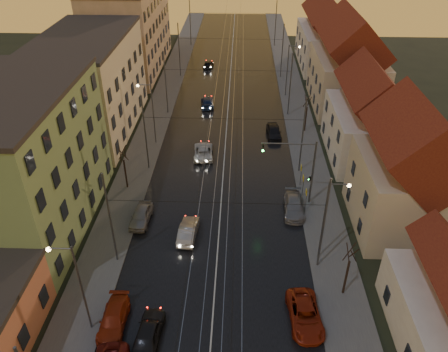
# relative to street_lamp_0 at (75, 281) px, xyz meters

# --- Properties ---
(road) EXTENTS (16.00, 120.00, 0.04)m
(road) POSITION_rel_street_lamp_0_xyz_m (9.10, 38.00, -4.87)
(road) COLOR black
(road) RESTS_ON ground
(sidewalk_left) EXTENTS (4.00, 120.00, 0.15)m
(sidewalk_left) POSITION_rel_street_lamp_0_xyz_m (-0.90, 38.00, -4.81)
(sidewalk_left) COLOR #4C4C4C
(sidewalk_left) RESTS_ON ground
(sidewalk_right) EXTENTS (4.00, 120.00, 0.15)m
(sidewalk_right) POSITION_rel_street_lamp_0_xyz_m (19.10, 38.00, -4.81)
(sidewalk_right) COLOR #4C4C4C
(sidewalk_right) RESTS_ON ground
(tram_rail_0) EXTENTS (0.06, 120.00, 0.03)m
(tram_rail_0) POSITION_rel_street_lamp_0_xyz_m (6.90, 38.00, -4.83)
(tram_rail_0) COLOR gray
(tram_rail_0) RESTS_ON road
(tram_rail_1) EXTENTS (0.06, 120.00, 0.03)m
(tram_rail_1) POSITION_rel_street_lamp_0_xyz_m (8.33, 38.00, -4.83)
(tram_rail_1) COLOR gray
(tram_rail_1) RESTS_ON road
(tram_rail_2) EXTENTS (0.06, 120.00, 0.03)m
(tram_rail_2) POSITION_rel_street_lamp_0_xyz_m (9.87, 38.00, -4.83)
(tram_rail_2) COLOR gray
(tram_rail_2) RESTS_ON road
(tram_rail_3) EXTENTS (0.06, 120.00, 0.03)m
(tram_rail_3) POSITION_rel_street_lamp_0_xyz_m (11.30, 38.00, -4.83)
(tram_rail_3) COLOR gray
(tram_rail_3) RESTS_ON road
(apartment_left_1) EXTENTS (10.00, 18.00, 13.00)m
(apartment_left_1) POSITION_rel_street_lamp_0_xyz_m (-8.40, 12.00, 1.61)
(apartment_left_1) COLOR #6D8A58
(apartment_left_1) RESTS_ON ground
(apartment_left_2) EXTENTS (10.00, 20.00, 12.00)m
(apartment_left_2) POSITION_rel_street_lamp_0_xyz_m (-8.40, 32.00, 1.11)
(apartment_left_2) COLOR beige
(apartment_left_2) RESTS_ON ground
(apartment_left_3) EXTENTS (10.00, 24.00, 14.00)m
(apartment_left_3) POSITION_rel_street_lamp_0_xyz_m (-8.40, 56.00, 2.11)
(apartment_left_3) COLOR #978161
(apartment_left_3) RESTS_ON ground
(house_right_1) EXTENTS (8.67, 10.20, 10.80)m
(house_right_1) POSITION_rel_street_lamp_0_xyz_m (26.10, 13.00, 0.56)
(house_right_1) COLOR #C2B995
(house_right_1) RESTS_ON ground
(house_right_2) EXTENTS (9.18, 12.24, 9.20)m
(house_right_2) POSITION_rel_street_lamp_0_xyz_m (26.10, 26.00, -0.24)
(house_right_2) COLOR silver
(house_right_2) RESTS_ON ground
(house_right_3) EXTENTS (9.18, 14.28, 11.50)m
(house_right_3) POSITION_rel_street_lamp_0_xyz_m (26.10, 41.00, 0.92)
(house_right_3) COLOR #C2B995
(house_right_3) RESTS_ON ground
(house_right_4) EXTENTS (9.18, 16.32, 10.00)m
(house_right_4) POSITION_rel_street_lamp_0_xyz_m (26.10, 59.00, 0.16)
(house_right_4) COLOR silver
(house_right_4) RESTS_ON ground
(catenary_pole_l_1) EXTENTS (0.16, 0.16, 9.00)m
(catenary_pole_l_1) POSITION_rel_street_lamp_0_xyz_m (0.50, 7.00, -0.39)
(catenary_pole_l_1) COLOR #595B60
(catenary_pole_l_1) RESTS_ON ground
(catenary_pole_r_1) EXTENTS (0.16, 0.16, 9.00)m
(catenary_pole_r_1) POSITION_rel_street_lamp_0_xyz_m (17.70, 7.00, -0.39)
(catenary_pole_r_1) COLOR #595B60
(catenary_pole_r_1) RESTS_ON ground
(catenary_pole_l_2) EXTENTS (0.16, 0.16, 9.00)m
(catenary_pole_l_2) POSITION_rel_street_lamp_0_xyz_m (0.50, 22.00, -0.39)
(catenary_pole_l_2) COLOR #595B60
(catenary_pole_l_2) RESTS_ON ground
(catenary_pole_r_2) EXTENTS (0.16, 0.16, 9.00)m
(catenary_pole_r_2) POSITION_rel_street_lamp_0_xyz_m (17.70, 22.00, -0.39)
(catenary_pole_r_2) COLOR #595B60
(catenary_pole_r_2) RESTS_ON ground
(catenary_pole_l_3) EXTENTS (0.16, 0.16, 9.00)m
(catenary_pole_l_3) POSITION_rel_street_lamp_0_xyz_m (0.50, 37.00, -0.39)
(catenary_pole_l_3) COLOR #595B60
(catenary_pole_l_3) RESTS_ON ground
(catenary_pole_r_3) EXTENTS (0.16, 0.16, 9.00)m
(catenary_pole_r_3) POSITION_rel_street_lamp_0_xyz_m (17.70, 37.00, -0.39)
(catenary_pole_r_3) COLOR #595B60
(catenary_pole_r_3) RESTS_ON ground
(catenary_pole_l_4) EXTENTS (0.16, 0.16, 9.00)m
(catenary_pole_l_4) POSITION_rel_street_lamp_0_xyz_m (0.50, 52.00, -0.39)
(catenary_pole_l_4) COLOR #595B60
(catenary_pole_l_4) RESTS_ON ground
(catenary_pole_r_4) EXTENTS (0.16, 0.16, 9.00)m
(catenary_pole_r_4) POSITION_rel_street_lamp_0_xyz_m (17.70, 52.00, -0.39)
(catenary_pole_r_4) COLOR #595B60
(catenary_pole_r_4) RESTS_ON ground
(catenary_pole_l_5) EXTENTS (0.16, 0.16, 9.00)m
(catenary_pole_l_5) POSITION_rel_street_lamp_0_xyz_m (0.50, 70.00, -0.39)
(catenary_pole_l_5) COLOR #595B60
(catenary_pole_l_5) RESTS_ON ground
(catenary_pole_r_5) EXTENTS (0.16, 0.16, 9.00)m
(catenary_pole_r_5) POSITION_rel_street_lamp_0_xyz_m (17.70, 70.00, -0.39)
(catenary_pole_r_5) COLOR #595B60
(catenary_pole_r_5) RESTS_ON ground
(street_lamp_0) EXTENTS (1.75, 0.32, 8.00)m
(street_lamp_0) POSITION_rel_street_lamp_0_xyz_m (0.00, 0.00, 0.00)
(street_lamp_0) COLOR #595B60
(street_lamp_0) RESTS_ON ground
(street_lamp_1) EXTENTS (1.75, 0.32, 8.00)m
(street_lamp_1) POSITION_rel_street_lamp_0_xyz_m (18.21, 8.00, 0.00)
(street_lamp_1) COLOR #595B60
(street_lamp_1) RESTS_ON ground
(street_lamp_2) EXTENTS (1.75, 0.32, 8.00)m
(street_lamp_2) POSITION_rel_street_lamp_0_xyz_m (0.00, 28.00, 0.00)
(street_lamp_2) COLOR #595B60
(street_lamp_2) RESTS_ON ground
(street_lamp_3) EXTENTS (1.75, 0.32, 8.00)m
(street_lamp_3) POSITION_rel_street_lamp_0_xyz_m (18.21, 44.00, 0.00)
(street_lamp_3) COLOR #595B60
(street_lamp_3) RESTS_ON ground
(traffic_light_mast) EXTENTS (5.30, 0.32, 7.20)m
(traffic_light_mast) POSITION_rel_street_lamp_0_xyz_m (17.10, 16.00, -0.29)
(traffic_light_mast) COLOR #595B60
(traffic_light_mast) RESTS_ON ground
(bare_tree_0) EXTENTS (1.09, 1.09, 5.11)m
(bare_tree_0) POSITION_rel_street_lamp_0_xyz_m (-1.09, 18.00, -2.40)
(bare_tree_0) COLOR black
(bare_tree_0) RESTS_ON ground
(bare_tree_1) EXTENTS (1.09, 1.09, 5.11)m
(bare_tree_1) POSITION_rel_street_lamp_0_xyz_m (19.31, 4.00, -2.40)
(bare_tree_1) COLOR black
(bare_tree_1) RESTS_ON ground
(bare_tree_2) EXTENTS (1.09, 1.09, 5.11)m
(bare_tree_2) POSITION_rel_street_lamp_0_xyz_m (19.51, 32.00, -2.40)
(bare_tree_2) COLOR black
(bare_tree_2) RESTS_ON ground
(driving_car_0) EXTENTS (1.98, 4.36, 1.45)m
(driving_car_0) POSITION_rel_street_lamp_0_xyz_m (4.70, -0.67, -4.16)
(driving_car_0) COLOR black
(driving_car_0) RESTS_ON ground
(driving_car_1) EXTENTS (1.77, 4.40, 1.42)m
(driving_car_1) POSITION_rel_street_lamp_0_xyz_m (6.32, 10.35, -4.18)
(driving_car_1) COLOR #9A9A9F
(driving_car_1) RESTS_ON ground
(driving_car_2) EXTENTS (2.54, 4.94, 1.33)m
(driving_car_2) POSITION_rel_street_lamp_0_xyz_m (6.57, 25.09, -4.22)
(driving_car_2) COLOR silver
(driving_car_2) RESTS_ON ground
(driving_car_3) EXTENTS (2.30, 4.58, 1.28)m
(driving_car_3) POSITION_rel_street_lamp_0_xyz_m (6.02, 39.60, -4.25)
(driving_car_3) COLOR #172646
(driving_car_3) RESTS_ON ground
(driving_car_4) EXTENTS (1.92, 3.75, 1.22)m
(driving_car_4) POSITION_rel_street_lamp_0_xyz_m (5.01, 56.56, -4.27)
(driving_car_4) COLOR black
(driving_car_4) RESTS_ON ground
(parked_left_2) EXTENTS (1.84, 4.45, 1.29)m
(parked_left_2) POSITION_rel_street_lamp_0_xyz_m (1.91, 0.35, -4.24)
(parked_left_2) COLOR #96290F
(parked_left_2) RESTS_ON ground
(parked_left_3) EXTENTS (1.89, 4.27, 1.43)m
(parked_left_3) POSITION_rel_street_lamp_0_xyz_m (1.54, 12.44, -4.17)
(parked_left_3) COLOR #9C9DA2
(parked_left_3) RESTS_ON ground
(parked_right_0) EXTENTS (2.63, 5.10, 1.38)m
(parked_right_0) POSITION_rel_street_lamp_0_xyz_m (15.94, 1.22, -4.20)
(parked_right_0) COLOR maroon
(parked_right_0) RESTS_ON ground
(parked_right_1) EXTENTS (2.12, 4.84, 1.38)m
(parked_right_1) POSITION_rel_street_lamp_0_xyz_m (16.39, 14.51, -4.19)
(parked_right_1) COLOR gray
(parked_right_1) RESTS_ON ground
(parked_right_2) EXTENTS (1.97, 4.42, 1.48)m
(parked_right_2) POSITION_rel_street_lamp_0_xyz_m (15.30, 30.37, -4.15)
(parked_right_2) COLOR black
(parked_right_2) RESTS_ON ground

